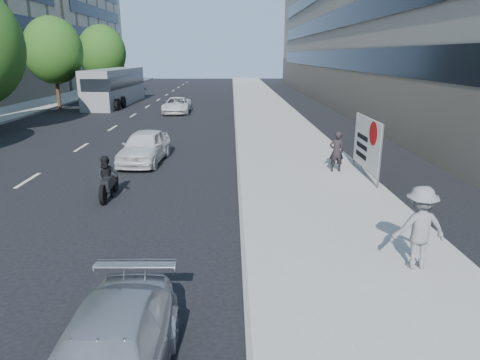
{
  "coord_description": "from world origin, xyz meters",
  "views": [
    {
      "loc": [
        1.19,
        -7.59,
        4.55
      ],
      "look_at": [
        1.41,
        3.49,
        1.29
      ],
      "focal_mm": 32.0,
      "sensor_mm": 36.0,
      "label": 1
    }
  ],
  "objects_px": {
    "protest_banner": "(367,144)",
    "jogger": "(419,228)",
    "motorcycle": "(108,180)",
    "white_sedan_far": "(177,105)",
    "bus": "(115,87)",
    "pedestrian_woman": "(336,151)",
    "white_sedan_near": "(145,147)"
  },
  "relations": [
    {
      "from": "white_sedan_near",
      "to": "motorcycle",
      "type": "relative_size",
      "value": 2.02
    },
    {
      "from": "white_sedan_far",
      "to": "motorcycle",
      "type": "xyz_separation_m",
      "value": [
        0.37,
        -21.49,
        0.01
      ]
    },
    {
      "from": "protest_banner",
      "to": "motorcycle",
      "type": "xyz_separation_m",
      "value": [
        -9.05,
        -1.94,
        -0.76
      ]
    },
    {
      "from": "white_sedan_near",
      "to": "white_sedan_far",
      "type": "xyz_separation_m",
      "value": [
        -0.62,
        16.59,
        -0.08
      ]
    },
    {
      "from": "bus",
      "to": "white_sedan_near",
      "type": "bearing_deg",
      "value": -70.48
    },
    {
      "from": "jogger",
      "to": "protest_banner",
      "type": "relative_size",
      "value": 0.59
    },
    {
      "from": "white_sedan_far",
      "to": "white_sedan_near",
      "type": "bearing_deg",
      "value": -88.16
    },
    {
      "from": "motorcycle",
      "to": "jogger",
      "type": "bearing_deg",
      "value": -36.03
    },
    {
      "from": "protest_banner",
      "to": "jogger",
      "type": "bearing_deg",
      "value": -98.37
    },
    {
      "from": "white_sedan_near",
      "to": "bus",
      "type": "distance_m",
      "value": 23.86
    },
    {
      "from": "white_sedan_near",
      "to": "bus",
      "type": "xyz_separation_m",
      "value": [
        -7.09,
        22.76,
        0.93
      ]
    },
    {
      "from": "white_sedan_near",
      "to": "motorcycle",
      "type": "xyz_separation_m",
      "value": [
        -0.25,
        -4.9,
        -0.07
      ]
    },
    {
      "from": "pedestrian_woman",
      "to": "white_sedan_near",
      "type": "height_order",
      "value": "pedestrian_woman"
    },
    {
      "from": "pedestrian_woman",
      "to": "bus",
      "type": "height_order",
      "value": "bus"
    },
    {
      "from": "protest_banner",
      "to": "motorcycle",
      "type": "relative_size",
      "value": 1.5
    },
    {
      "from": "pedestrian_woman",
      "to": "white_sedan_far",
      "type": "xyz_separation_m",
      "value": [
        -8.49,
        18.82,
        -0.32
      ]
    },
    {
      "from": "jogger",
      "to": "pedestrian_woman",
      "type": "distance_m",
      "value": 7.87
    },
    {
      "from": "jogger",
      "to": "white_sedan_far",
      "type": "xyz_separation_m",
      "value": [
        -8.36,
        26.69,
        -0.43
      ]
    },
    {
      "from": "jogger",
      "to": "bus",
      "type": "height_order",
      "value": "bus"
    },
    {
      "from": "jogger",
      "to": "bus",
      "type": "distance_m",
      "value": 36.06
    },
    {
      "from": "white_sedan_far",
      "to": "bus",
      "type": "height_order",
      "value": "bus"
    },
    {
      "from": "jogger",
      "to": "bus",
      "type": "bearing_deg",
      "value": -69.9
    },
    {
      "from": "pedestrian_woman",
      "to": "white_sedan_far",
      "type": "bearing_deg",
      "value": -68.82
    },
    {
      "from": "pedestrian_woman",
      "to": "motorcycle",
      "type": "xyz_separation_m",
      "value": [
        -8.12,
        -2.67,
        -0.31
      ]
    },
    {
      "from": "white_sedan_far",
      "to": "bus",
      "type": "relative_size",
      "value": 0.37
    },
    {
      "from": "motorcycle",
      "to": "bus",
      "type": "height_order",
      "value": "bus"
    },
    {
      "from": "protest_banner",
      "to": "white_sedan_far",
      "type": "distance_m",
      "value": 21.71
    },
    {
      "from": "jogger",
      "to": "motorcycle",
      "type": "bearing_deg",
      "value": -37.2
    },
    {
      "from": "white_sedan_near",
      "to": "motorcycle",
      "type": "distance_m",
      "value": 4.91
    },
    {
      "from": "protest_banner",
      "to": "bus",
      "type": "bearing_deg",
      "value": 121.69
    },
    {
      "from": "jogger",
      "to": "motorcycle",
      "type": "distance_m",
      "value": 9.54
    },
    {
      "from": "jogger",
      "to": "white_sedan_far",
      "type": "relative_size",
      "value": 0.4
    }
  ]
}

